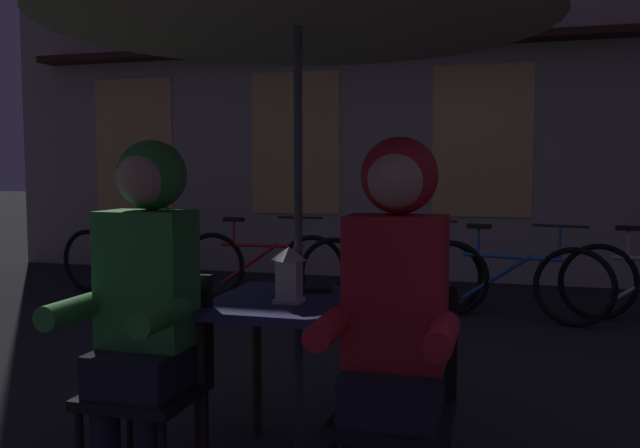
# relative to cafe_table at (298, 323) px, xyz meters

# --- Properties ---
(cafe_table) EXTENTS (0.72, 0.72, 0.74)m
(cafe_table) POSITION_rel_cafe_table_xyz_m (0.00, 0.00, 0.00)
(cafe_table) COLOR navy
(cafe_table) RESTS_ON ground_plane
(lantern) EXTENTS (0.11, 0.11, 0.23)m
(lantern) POSITION_rel_cafe_table_xyz_m (-0.02, -0.07, 0.22)
(lantern) COLOR white
(lantern) RESTS_ON cafe_table
(chair_left) EXTENTS (0.40, 0.40, 0.87)m
(chair_left) POSITION_rel_cafe_table_xyz_m (-0.48, -0.37, -0.15)
(chair_left) COLOR black
(chair_left) RESTS_ON ground_plane
(chair_right) EXTENTS (0.40, 0.40, 0.87)m
(chair_right) POSITION_rel_cafe_table_xyz_m (0.48, -0.37, -0.15)
(chair_right) COLOR black
(chair_right) RESTS_ON ground_plane
(person_left_hooded) EXTENTS (0.45, 0.56, 1.40)m
(person_left_hooded) POSITION_rel_cafe_table_xyz_m (-0.48, -0.43, 0.21)
(person_left_hooded) COLOR black
(person_left_hooded) RESTS_ON ground_plane
(person_right_hooded) EXTENTS (0.45, 0.56, 1.40)m
(person_right_hooded) POSITION_rel_cafe_table_xyz_m (0.48, -0.43, 0.21)
(person_right_hooded) COLOR black
(person_right_hooded) RESTS_ON ground_plane
(shopfront_building) EXTENTS (10.00, 0.93, 6.20)m
(shopfront_building) POSITION_rel_cafe_table_xyz_m (-0.56, 5.40, 2.45)
(shopfront_building) COLOR #9E9389
(shopfront_building) RESTS_ON ground_plane
(bicycle_nearest) EXTENTS (1.67, 0.26, 0.84)m
(bicycle_nearest) POSITION_rel_cafe_table_xyz_m (-2.89, 3.31, -0.29)
(bicycle_nearest) COLOR black
(bicycle_nearest) RESTS_ON ground_plane
(bicycle_second) EXTENTS (1.68, 0.12, 0.84)m
(bicycle_second) POSITION_rel_cafe_table_xyz_m (-1.48, 3.44, -0.29)
(bicycle_second) COLOR black
(bicycle_second) RESTS_ON ground_plane
(bicycle_third) EXTENTS (1.68, 0.17, 0.84)m
(bicycle_third) POSITION_rel_cafe_table_xyz_m (-0.20, 3.33, -0.29)
(bicycle_third) COLOR black
(bicycle_third) RESTS_ON ground_plane
(bicycle_fourth) EXTENTS (1.65, 0.42, 0.84)m
(bicycle_fourth) POSITION_rel_cafe_table_xyz_m (0.87, 3.20, -0.29)
(bicycle_fourth) COLOR black
(bicycle_fourth) RESTS_ON ground_plane
(book) EXTENTS (0.22, 0.18, 0.02)m
(book) POSITION_rel_cafe_table_xyz_m (-0.01, 0.20, 0.11)
(book) COLOR black
(book) RESTS_ON cafe_table
(potted_plant) EXTENTS (0.60, 0.60, 0.92)m
(potted_plant) POSITION_rel_cafe_table_xyz_m (-2.99, 4.01, -0.09)
(potted_plant) COLOR brown
(potted_plant) RESTS_ON ground_plane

